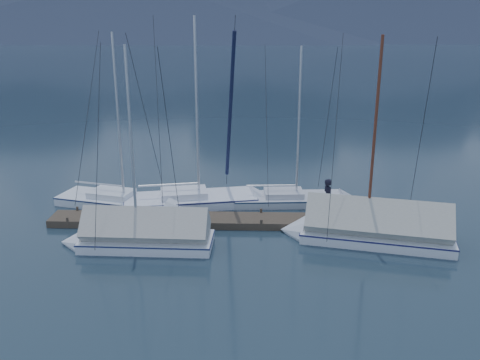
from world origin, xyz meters
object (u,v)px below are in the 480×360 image
object	(u,v)px
sailboat_open_right	(305,200)
person	(328,198)
sailboat_covered_near	(363,230)
sailboat_open_mid	(210,201)
sailboat_covered_far	(135,237)
sailboat_open_left	(133,204)

from	to	relation	value
sailboat_open_right	person	xyz separation A→B (m)	(0.78, -2.71, 1.11)
sailboat_covered_near	sailboat_open_mid	bearing A→B (deg)	148.48
sailboat_covered_far	person	world-z (taller)	sailboat_covered_far
sailboat_covered_far	person	bearing A→B (deg)	18.61
person	sailboat_open_right	bearing A→B (deg)	-2.11
sailboat_open_mid	sailboat_open_left	bearing A→B (deg)	-171.43
sailboat_covered_near	sailboat_covered_far	distance (m)	9.91
sailboat_open_mid	sailboat_open_right	size ratio (longest dim) A/B	1.17
sailboat_open_left	sailboat_open_mid	distance (m)	3.95
sailboat_open_right	person	bearing A→B (deg)	-73.84
person	sailboat_open_left	bearing A→B (deg)	60.93
sailboat_open_mid	sailboat_covered_far	xyz separation A→B (m)	(-2.74, -5.32, 0.27)
sailboat_covered_near	sailboat_covered_far	size ratio (longest dim) A/B	1.05
sailboat_open_right	sailboat_covered_far	distance (m)	9.57
sailboat_open_mid	sailboat_open_right	world-z (taller)	sailboat_open_mid
sailboat_open_right	sailboat_covered_far	bearing A→B (deg)	-144.27
sailboat_covered_far	sailboat_open_right	bearing A→B (deg)	35.73
sailboat_open_left	sailboat_covered_far	xyz separation A→B (m)	(1.17, -4.73, 0.28)
sailboat_open_left	sailboat_open_right	size ratio (longest dim) A/B	1.08
sailboat_covered_near	person	bearing A→B (deg)	124.41
sailboat_open_left	sailboat_covered_near	xyz separation A→B (m)	(11.03, -3.78, 0.31)
sailboat_covered_near	sailboat_covered_far	xyz separation A→B (m)	(-9.87, -0.95, -0.03)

